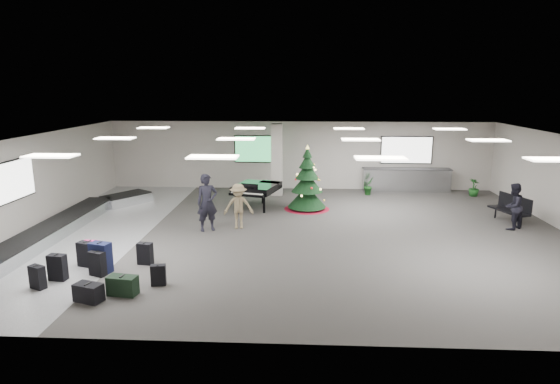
{
  "coord_description": "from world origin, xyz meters",
  "views": [
    {
      "loc": [
        0.17,
        -15.05,
        4.79
      ],
      "look_at": [
        -0.63,
        1.0,
        1.16
      ],
      "focal_mm": 30.0,
      "sensor_mm": 36.0,
      "label": 1
    }
  ],
  "objects_px": {
    "service_counter": "(406,180)",
    "bench": "(512,208)",
    "grand_piano": "(256,188)",
    "pink_suitcase": "(91,253)",
    "baggage_carousel": "(68,224)",
    "traveler_b": "(239,206)",
    "christmas_tree": "(307,187)",
    "potted_plant_left": "(369,186)",
    "traveler_bench": "(513,206)",
    "potted_plant_right": "(474,187)",
    "traveler_a": "(207,203)"
  },
  "relations": [
    {
      "from": "service_counter",
      "to": "bench",
      "type": "bearing_deg",
      "value": -62.3
    },
    {
      "from": "grand_piano",
      "to": "pink_suitcase",
      "type": "bearing_deg",
      "value": -105.3
    },
    {
      "from": "grand_piano",
      "to": "bench",
      "type": "bearing_deg",
      "value": 6.28
    },
    {
      "from": "service_counter",
      "to": "pink_suitcase",
      "type": "height_order",
      "value": "service_counter"
    },
    {
      "from": "baggage_carousel",
      "to": "traveler_b",
      "type": "xyz_separation_m",
      "value": [
        5.81,
        0.49,
        0.57
      ]
    },
    {
      "from": "service_counter",
      "to": "grand_piano",
      "type": "relative_size",
      "value": 1.76
    },
    {
      "from": "christmas_tree",
      "to": "service_counter",
      "type": "bearing_deg",
      "value": 37.09
    },
    {
      "from": "baggage_carousel",
      "to": "potted_plant_left",
      "type": "distance_m",
      "value": 12.46
    },
    {
      "from": "traveler_bench",
      "to": "bench",
      "type": "bearing_deg",
      "value": -150.4
    },
    {
      "from": "christmas_tree",
      "to": "traveler_bench",
      "type": "distance_m",
      "value": 7.39
    },
    {
      "from": "traveler_b",
      "to": "traveler_bench",
      "type": "bearing_deg",
      "value": -4.86
    },
    {
      "from": "potted_plant_left",
      "to": "potted_plant_right",
      "type": "bearing_deg",
      "value": -0.54
    },
    {
      "from": "grand_piano",
      "to": "traveler_a",
      "type": "xyz_separation_m",
      "value": [
        -1.33,
        -3.13,
        0.18
      ]
    },
    {
      "from": "bench",
      "to": "traveler_b",
      "type": "height_order",
      "value": "traveler_b"
    },
    {
      "from": "bench",
      "to": "traveler_b",
      "type": "xyz_separation_m",
      "value": [
        -9.7,
        -1.15,
        0.22
      ]
    },
    {
      "from": "pink_suitcase",
      "to": "potted_plant_right",
      "type": "distance_m",
      "value": 16.13
    },
    {
      "from": "traveler_bench",
      "to": "potted_plant_left",
      "type": "height_order",
      "value": "traveler_bench"
    },
    {
      "from": "christmas_tree",
      "to": "grand_piano",
      "type": "relative_size",
      "value": 1.13
    },
    {
      "from": "potted_plant_left",
      "to": "baggage_carousel",
      "type": "bearing_deg",
      "value": -151.91
    },
    {
      "from": "bench",
      "to": "traveler_a",
      "type": "xyz_separation_m",
      "value": [
        -10.72,
        -1.47,
        0.42
      ]
    },
    {
      "from": "traveler_bench",
      "to": "baggage_carousel",
      "type": "bearing_deg",
      "value": -34.97
    },
    {
      "from": "pink_suitcase",
      "to": "potted_plant_left",
      "type": "distance_m",
      "value": 12.54
    },
    {
      "from": "bench",
      "to": "traveler_b",
      "type": "distance_m",
      "value": 9.77
    },
    {
      "from": "traveler_b",
      "to": "potted_plant_right",
      "type": "relative_size",
      "value": 1.93
    },
    {
      "from": "grand_piano",
      "to": "potted_plant_left",
      "type": "distance_m",
      "value": 5.52
    },
    {
      "from": "service_counter",
      "to": "potted_plant_right",
      "type": "xyz_separation_m",
      "value": [
        2.81,
        -0.91,
        -0.14
      ]
    },
    {
      "from": "grand_piano",
      "to": "traveler_a",
      "type": "bearing_deg",
      "value": -96.69
    },
    {
      "from": "traveler_a",
      "to": "potted_plant_right",
      "type": "height_order",
      "value": "traveler_a"
    },
    {
      "from": "grand_piano",
      "to": "traveler_bench",
      "type": "relative_size",
      "value": 1.43
    },
    {
      "from": "baggage_carousel",
      "to": "grand_piano",
      "type": "relative_size",
      "value": 4.22
    },
    {
      "from": "baggage_carousel",
      "to": "christmas_tree",
      "type": "xyz_separation_m",
      "value": [
        8.18,
        3.21,
        0.67
      ]
    },
    {
      "from": "bench",
      "to": "potted_plant_left",
      "type": "relative_size",
      "value": 1.99
    },
    {
      "from": "christmas_tree",
      "to": "potted_plant_right",
      "type": "relative_size",
      "value": 3.21
    },
    {
      "from": "baggage_carousel",
      "to": "pink_suitcase",
      "type": "relative_size",
      "value": 14.14
    },
    {
      "from": "service_counter",
      "to": "pink_suitcase",
      "type": "distance_m",
      "value": 14.47
    },
    {
      "from": "pink_suitcase",
      "to": "traveler_b",
      "type": "height_order",
      "value": "traveler_b"
    },
    {
      "from": "bench",
      "to": "traveler_bench",
      "type": "relative_size",
      "value": 1.02
    },
    {
      "from": "traveler_b",
      "to": "traveler_a",
      "type": "bearing_deg",
      "value": -169.31
    },
    {
      "from": "pink_suitcase",
      "to": "traveler_a",
      "type": "relative_size",
      "value": 0.35
    },
    {
      "from": "bench",
      "to": "potted_plant_right",
      "type": "distance_m",
      "value": 4.19
    },
    {
      "from": "baggage_carousel",
      "to": "bench",
      "type": "relative_size",
      "value": 5.88
    },
    {
      "from": "christmas_tree",
      "to": "traveler_a",
      "type": "bearing_deg",
      "value": -138.05
    },
    {
      "from": "pink_suitcase",
      "to": "christmas_tree",
      "type": "height_order",
      "value": "christmas_tree"
    },
    {
      "from": "traveler_b",
      "to": "traveler_bench",
      "type": "height_order",
      "value": "traveler_bench"
    },
    {
      "from": "pink_suitcase",
      "to": "service_counter",
      "type": "bearing_deg",
      "value": 47.6
    },
    {
      "from": "baggage_carousel",
      "to": "traveler_b",
      "type": "distance_m",
      "value": 5.86
    },
    {
      "from": "pink_suitcase",
      "to": "bench",
      "type": "height_order",
      "value": "bench"
    },
    {
      "from": "christmas_tree",
      "to": "bench",
      "type": "distance_m",
      "value": 7.51
    },
    {
      "from": "christmas_tree",
      "to": "traveler_b",
      "type": "relative_size",
      "value": 1.66
    },
    {
      "from": "pink_suitcase",
      "to": "traveler_bench",
      "type": "height_order",
      "value": "traveler_bench"
    }
  ]
}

